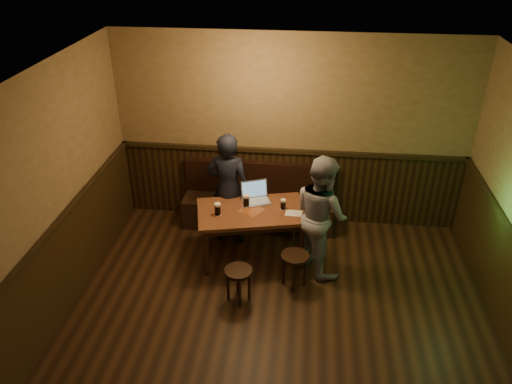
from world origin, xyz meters
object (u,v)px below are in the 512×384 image
object	(u,v)px
laptop	(256,196)
pint_left	(218,209)
person_suit	(228,189)
person_grey	(321,215)
pub_table	(252,217)
pint_mid	(246,201)
stool_left	(238,276)
pint_right	(283,204)
bench	(258,206)
stool_right	(295,261)

from	to	relation	value
laptop	pint_left	bearing A→B (deg)	-158.13
person_suit	person_grey	bearing A→B (deg)	162.24
pub_table	person_suit	world-z (taller)	person_suit
pub_table	pint_mid	world-z (taller)	pint_mid
pub_table	person_grey	distance (m)	0.91
stool_left	person_suit	distance (m)	1.38
pint_mid	pint_right	xyz separation A→B (m)	(0.48, -0.02, -0.01)
stool_left	pub_table	bearing A→B (deg)	86.55
bench	person_suit	xyz separation A→B (m)	(-0.37, -0.44, 0.51)
pint_mid	laptop	size ratio (longest dim) A/B	0.39
pub_table	stool_left	distance (m)	0.92
pub_table	pint_left	xyz separation A→B (m)	(-0.42, -0.15, 0.18)
pint_right	person_grey	bearing A→B (deg)	-19.56
stool_right	person_suit	xyz separation A→B (m)	(-0.97, 0.92, 0.45)
stool_right	pint_left	xyz separation A→B (m)	(-1.01, 0.37, 0.46)
stool_left	pint_left	size ratio (longest dim) A/B	2.71
stool_left	laptop	world-z (taller)	laptop
bench	laptop	world-z (taller)	laptop
pint_mid	person_grey	distance (m)	0.99
stool_right	pint_left	world-z (taller)	pint_left
stool_right	person_grey	world-z (taller)	person_grey
pint_mid	laptop	bearing A→B (deg)	59.74
bench	pint_left	xyz separation A→B (m)	(-0.42, -0.99, 0.52)
stool_left	person_suit	xyz separation A→B (m)	(-0.32, 1.27, 0.46)
bench	pub_table	xyz separation A→B (m)	(0.00, -0.83, 0.34)
bench	pint_left	distance (m)	1.19
pint_mid	person_grey	xyz separation A→B (m)	(0.97, -0.19, -0.03)
stool_left	pint_left	xyz separation A→B (m)	(-0.36, 0.72, 0.47)
stool_right	person_grey	bearing A→B (deg)	55.52
bench	stool_left	bearing A→B (deg)	-91.76
stool_left	bench	bearing A→B (deg)	88.24
pint_left	person_suit	bearing A→B (deg)	85.06
laptop	person_suit	world-z (taller)	person_suit
stool_left	laptop	bearing A→B (deg)	86.24
stool_right	laptop	world-z (taller)	laptop
pint_left	person_grey	xyz separation A→B (m)	(1.31, 0.06, -0.02)
bench	stool_right	world-z (taller)	bench
pint_left	pub_table	bearing A→B (deg)	20.42
stool_left	laptop	xyz separation A→B (m)	(0.07, 1.14, 0.45)
person_grey	pint_mid	bearing A→B (deg)	45.26
pint_mid	person_grey	bearing A→B (deg)	-10.98
pub_table	stool_left	world-z (taller)	pub_table
stool_left	stool_right	xyz separation A→B (m)	(0.65, 0.35, 0.01)
stool_left	person_grey	distance (m)	1.30
pint_mid	person_suit	world-z (taller)	person_suit
pub_table	stool_right	world-z (taller)	pub_table
bench	stool_right	bearing A→B (deg)	-66.24
stool_right	pint_left	size ratio (longest dim) A/B	2.79
bench	person_suit	distance (m)	0.77
pint_mid	pint_right	size ratio (longest dim) A/B	1.17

